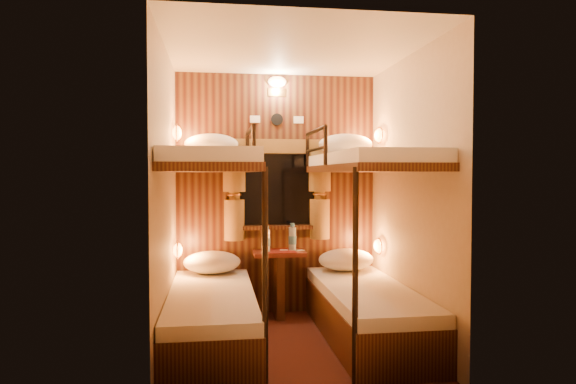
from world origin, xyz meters
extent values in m
plane|color=#36150E|center=(0.00, 0.00, 0.00)|extent=(2.10, 2.10, 0.00)
plane|color=silver|center=(0.00, 0.00, 2.40)|extent=(2.10, 2.10, 0.00)
plane|color=#C6B293|center=(0.00, 1.05, 1.20)|extent=(2.40, 0.00, 2.40)
plane|color=#C6B293|center=(0.00, -1.05, 1.20)|extent=(2.40, 0.00, 2.40)
plane|color=#C6B293|center=(-1.00, 0.00, 1.20)|extent=(0.00, 2.40, 2.40)
plane|color=#C6B293|center=(1.00, 0.00, 1.20)|extent=(0.00, 2.40, 2.40)
cube|color=black|center=(0.00, 1.04, 1.20)|extent=(2.00, 0.03, 2.40)
cube|color=black|center=(-0.65, 0.07, 0.17)|extent=(0.70, 1.90, 0.35)
cube|color=silver|center=(-0.65, 0.07, 0.40)|extent=(0.68, 1.88, 0.10)
cube|color=black|center=(-0.65, 0.07, 1.45)|extent=(0.70, 1.90, 0.06)
cube|color=silver|center=(-0.65, 0.07, 1.53)|extent=(0.68, 1.88, 0.10)
cylinder|color=black|center=(-0.30, -0.83, 0.72)|extent=(0.04, 0.04, 1.45)
cylinder|color=black|center=(-0.30, 0.95, 1.64)|extent=(0.04, 0.04, 0.32)
cylinder|color=black|center=(-0.30, 0.10, 1.64)|extent=(0.04, 0.04, 0.32)
cylinder|color=black|center=(-0.30, 0.53, 1.80)|extent=(0.04, 0.85, 0.04)
cylinder|color=black|center=(-0.30, 0.53, 1.63)|extent=(0.03, 0.85, 0.03)
cube|color=black|center=(0.65, 0.07, 0.17)|extent=(0.70, 1.90, 0.35)
cube|color=silver|center=(0.65, 0.07, 0.40)|extent=(0.68, 1.88, 0.10)
cube|color=black|center=(0.65, 0.07, 1.45)|extent=(0.70, 1.90, 0.06)
cube|color=silver|center=(0.65, 0.07, 1.53)|extent=(0.68, 1.88, 0.10)
cylinder|color=black|center=(0.30, -0.83, 0.72)|extent=(0.04, 0.04, 1.45)
cylinder|color=black|center=(0.30, 0.95, 1.64)|extent=(0.04, 0.04, 0.32)
cylinder|color=black|center=(0.30, 0.10, 1.64)|extent=(0.04, 0.04, 0.32)
cylinder|color=black|center=(0.30, 0.53, 1.80)|extent=(0.04, 0.85, 0.04)
cylinder|color=black|center=(0.30, 0.53, 1.63)|extent=(0.03, 0.85, 0.03)
cube|color=black|center=(0.00, 1.02, 1.25)|extent=(0.98, 0.02, 0.78)
cube|color=black|center=(0.00, 1.01, 1.25)|extent=(0.90, 0.01, 0.70)
cube|color=black|center=(0.00, 0.97, 0.87)|extent=(1.00, 0.12, 0.04)
cube|color=brown|center=(0.00, 0.98, 1.68)|extent=(1.10, 0.06, 0.14)
cylinder|color=brown|center=(-0.43, 0.97, 1.43)|extent=(0.22, 0.22, 0.40)
cylinder|color=brown|center=(-0.43, 0.97, 1.20)|extent=(0.11, 0.11, 0.12)
cylinder|color=brown|center=(-0.43, 0.97, 0.95)|extent=(0.20, 0.20, 0.40)
torus|color=#BA7B36|center=(-0.43, 0.97, 1.20)|extent=(0.14, 0.14, 0.02)
cylinder|color=brown|center=(0.43, 0.97, 1.43)|extent=(0.22, 0.22, 0.40)
cylinder|color=brown|center=(0.43, 0.97, 1.20)|extent=(0.11, 0.11, 0.12)
cylinder|color=brown|center=(0.43, 0.97, 0.95)|extent=(0.20, 0.20, 0.40)
torus|color=#BA7B36|center=(0.43, 0.97, 1.20)|extent=(0.14, 0.14, 0.02)
cylinder|color=black|center=(0.00, 1.02, 1.95)|extent=(0.12, 0.02, 0.12)
cube|color=silver|center=(-0.22, 1.02, 1.95)|extent=(0.10, 0.01, 0.07)
cube|color=silver|center=(0.22, 1.02, 1.95)|extent=(0.10, 0.01, 0.07)
cube|color=#BA7B36|center=(0.00, 1.02, 2.22)|extent=(0.18, 0.01, 0.08)
ellipsoid|color=#FFCC8C|center=(0.00, 1.00, 2.32)|extent=(0.18, 0.09, 0.11)
ellipsoid|color=orange|center=(-0.96, 0.70, 0.70)|extent=(0.08, 0.20, 0.13)
torus|color=#BA7B36|center=(-0.96, 0.70, 0.70)|extent=(0.02, 0.17, 0.17)
ellipsoid|color=orange|center=(-0.96, 0.70, 1.78)|extent=(0.08, 0.20, 0.13)
torus|color=#BA7B36|center=(-0.96, 0.70, 1.78)|extent=(0.02, 0.17, 0.17)
ellipsoid|color=orange|center=(0.96, 0.70, 0.70)|extent=(0.08, 0.20, 0.13)
torus|color=#BA7B36|center=(0.96, 0.70, 0.70)|extent=(0.02, 0.17, 0.17)
ellipsoid|color=orange|center=(0.96, 0.70, 1.78)|extent=(0.08, 0.20, 0.13)
torus|color=#BA7B36|center=(0.96, 0.70, 1.78)|extent=(0.02, 0.17, 0.17)
cube|color=#551E13|center=(0.00, 0.85, 0.63)|extent=(0.50, 0.34, 0.04)
cube|color=black|center=(0.00, 0.85, 0.30)|extent=(0.08, 0.30, 0.61)
cube|color=maroon|center=(0.00, 0.85, 0.65)|extent=(0.30, 0.34, 0.01)
cylinder|color=#99BFE5|center=(-0.13, 0.81, 0.76)|extent=(0.07, 0.07, 0.22)
cylinder|color=#3D7BB9|center=(-0.13, 0.81, 0.75)|extent=(0.07, 0.07, 0.08)
cylinder|color=#3D7BB9|center=(-0.13, 0.81, 0.89)|extent=(0.04, 0.04, 0.03)
cylinder|color=#99BFE5|center=(0.13, 0.87, 0.76)|extent=(0.07, 0.07, 0.23)
cylinder|color=#3D7BB9|center=(0.13, 0.87, 0.75)|extent=(0.08, 0.08, 0.08)
cylinder|color=#3D7BB9|center=(0.13, 0.87, 0.90)|extent=(0.04, 0.04, 0.03)
cube|color=silver|center=(0.05, 0.88, 0.65)|extent=(0.08, 0.07, 0.01)
cube|color=silver|center=(0.20, 0.85, 0.65)|extent=(0.10, 0.09, 0.01)
ellipsoid|color=silver|center=(-0.65, 0.80, 0.56)|extent=(0.54, 0.39, 0.21)
ellipsoid|color=silver|center=(0.65, 0.76, 0.56)|extent=(0.54, 0.39, 0.21)
ellipsoid|color=silver|center=(-0.65, 0.83, 1.69)|extent=(0.51, 0.37, 0.20)
ellipsoid|color=silver|center=(0.65, 0.80, 1.69)|extent=(0.53, 0.38, 0.21)
camera|label=1|loc=(-0.62, -4.11, 1.40)|focal=32.00mm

